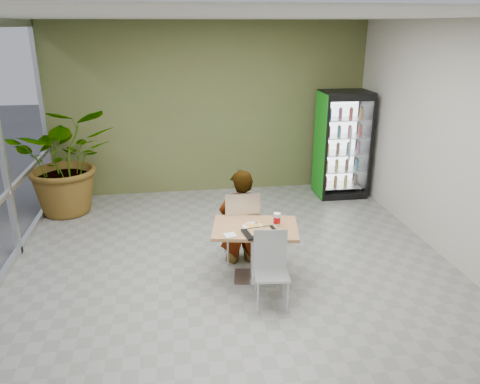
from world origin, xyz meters
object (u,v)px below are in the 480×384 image
(seated_woman, at_px, (241,226))
(cafeteria_tray, at_px, (261,233))
(soda_cup, at_px, (277,220))
(potted_plant, at_px, (66,160))
(chair_far, at_px, (241,221))
(dining_table, at_px, (255,242))
(chair_near, at_px, (271,262))
(beverage_fridge, at_px, (342,144))

(seated_woman, distance_m, cafeteria_tray, 0.84)
(soda_cup, height_order, potted_plant, potted_plant)
(chair_far, relative_size, potted_plant, 0.56)
(dining_table, bearing_deg, seated_woman, 99.42)
(seated_woman, bearing_deg, dining_table, 99.05)
(soda_cup, height_order, cafeteria_tray, soda_cup)
(chair_far, relative_size, chair_near, 1.17)
(chair_near, distance_m, potted_plant, 4.40)
(soda_cup, bearing_deg, chair_near, -109.37)
(soda_cup, xyz_separation_m, cafeteria_tray, (-0.25, -0.22, -0.07))
(chair_near, bearing_deg, cafeteria_tray, 107.73)
(chair_far, height_order, potted_plant, potted_plant)
(soda_cup, relative_size, beverage_fridge, 0.08)
(cafeteria_tray, relative_size, beverage_fridge, 0.21)
(cafeteria_tray, height_order, potted_plant, potted_plant)
(chair_near, height_order, potted_plant, potted_plant)
(beverage_fridge, bearing_deg, chair_far, -132.87)
(cafeteria_tray, bearing_deg, seated_woman, 98.99)
(potted_plant, bearing_deg, cafeteria_tray, -47.22)
(chair_near, bearing_deg, soda_cup, 76.80)
(dining_table, relative_size, cafeteria_tray, 2.81)
(soda_cup, xyz_separation_m, beverage_fridge, (1.92, 2.93, 0.16))
(dining_table, xyz_separation_m, chair_near, (0.09, -0.52, -0.02))
(chair_near, bearing_deg, chair_far, 106.39)
(chair_far, distance_m, beverage_fridge, 3.36)
(chair_near, height_order, beverage_fridge, beverage_fridge)
(dining_table, relative_size, chair_far, 1.12)
(soda_cup, height_order, beverage_fridge, beverage_fridge)
(chair_far, bearing_deg, soda_cup, 125.46)
(soda_cup, bearing_deg, cafeteria_tray, -138.70)
(chair_far, distance_m, potted_plant, 3.54)
(seated_woman, xyz_separation_m, potted_plant, (-2.67, 2.23, 0.43))
(chair_far, height_order, seated_woman, seated_woman)
(cafeteria_tray, bearing_deg, soda_cup, 41.30)
(chair_far, xyz_separation_m, beverage_fridge, (2.29, 2.42, 0.38))
(dining_table, relative_size, soda_cup, 7.25)
(cafeteria_tray, height_order, beverage_fridge, beverage_fridge)
(chair_near, bearing_deg, potted_plant, 136.84)
(seated_woman, relative_size, beverage_fridge, 0.82)
(dining_table, bearing_deg, chair_near, -79.97)
(beverage_fridge, distance_m, potted_plant, 4.97)
(soda_cup, relative_size, cafeteria_tray, 0.39)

